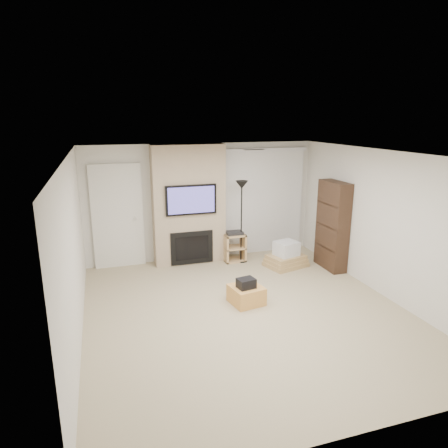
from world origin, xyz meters
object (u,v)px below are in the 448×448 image
object	(u,v)px
ottoman	(246,295)
av_stand	(234,245)
floor_lamp	(242,199)
box_stack	(286,257)
bookshelf	(332,226)

from	to	relation	value
ottoman	av_stand	distance (m)	2.08
floor_lamp	box_stack	bearing A→B (deg)	-35.42
bookshelf	av_stand	bearing A→B (deg)	150.98
av_stand	bookshelf	distance (m)	2.09
floor_lamp	av_stand	distance (m)	1.05
ottoman	floor_lamp	distance (m)	2.37
floor_lamp	bookshelf	xyz separation A→B (m)	(1.64, -0.91, -0.48)
floor_lamp	av_stand	xyz separation A→B (m)	(-0.13, 0.07, -1.04)
ottoman	bookshelf	xyz separation A→B (m)	(2.24, 1.03, 0.75)
ottoman	av_stand	world-z (taller)	av_stand
ottoman	box_stack	xyz separation A→B (m)	(1.40, 1.37, 0.05)
floor_lamp	bookshelf	world-z (taller)	bookshelf
floor_lamp	ottoman	bearing A→B (deg)	-107.20
box_stack	ottoman	bearing A→B (deg)	-135.50
ottoman	box_stack	bearing A→B (deg)	44.50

